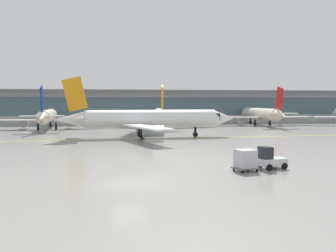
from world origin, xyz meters
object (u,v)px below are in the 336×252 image
(gate_airplane_2, at_px, (47,116))
(gate_airplane_4, at_px, (261,114))
(taxiing_regional_jet, at_px, (149,120))
(baggage_tug, at_px, (270,159))
(gate_airplane_3, at_px, (160,115))
(cargo_dolly_lead, at_px, (245,159))

(gate_airplane_2, xyz_separation_m, gate_airplane_4, (53.33, 5.16, 0.08))
(gate_airplane_4, distance_m, taxiing_regional_jet, 43.13)
(gate_airplane_4, height_order, baggage_tug, gate_airplane_4)
(gate_airplane_3, relative_size, baggage_tug, 10.37)
(gate_airplane_3, xyz_separation_m, baggage_tug, (3.08, -56.49, -2.05))
(gate_airplane_2, distance_m, cargo_dolly_lead, 61.44)
(gate_airplane_4, relative_size, taxiing_regional_jet, 0.94)
(baggage_tug, bearing_deg, taxiing_regional_jet, 91.01)
(gate_airplane_3, distance_m, gate_airplane_4, 27.36)
(gate_airplane_4, bearing_deg, gate_airplane_3, 98.91)
(gate_airplane_3, height_order, cargo_dolly_lead, gate_airplane_3)
(gate_airplane_2, distance_m, gate_airplane_3, 26.24)
(baggage_tug, distance_m, cargo_dolly_lead, 2.71)
(gate_airplane_3, height_order, baggage_tug, gate_airplane_3)
(gate_airplane_2, xyz_separation_m, taxiing_regional_jet, (21.02, -23.40, 0.27))
(gate_airplane_4, distance_m, cargo_dolly_lead, 66.15)
(gate_airplane_2, xyz_separation_m, baggage_tug, (29.27, -54.69, -1.97))
(gate_airplane_2, bearing_deg, taxiing_regional_jet, -142.86)
(gate_airplane_4, xyz_separation_m, cargo_dolly_lead, (-26.69, -60.49, -1.89))
(gate_airplane_3, distance_m, taxiing_regional_jet, 25.73)
(gate_airplane_4, relative_size, cargo_dolly_lead, 12.23)
(gate_airplane_3, relative_size, taxiing_regional_jet, 0.94)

